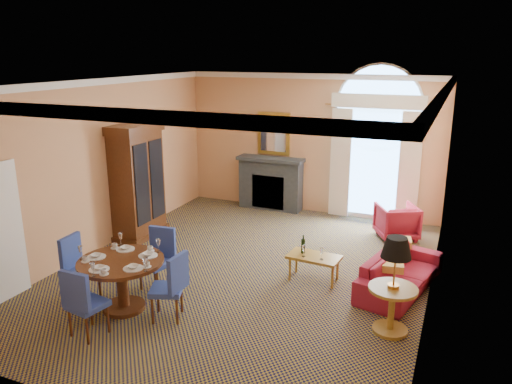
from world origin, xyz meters
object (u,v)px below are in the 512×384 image
at_px(coffee_table, 313,257).
at_px(armchair, 397,221).
at_px(armoire, 137,183).
at_px(dining_table, 122,272).
at_px(sofa, 400,272).
at_px(side_table, 394,274).

bearing_deg(coffee_table, armchair, 73.02).
height_order(armoire, armchair, armoire).
bearing_deg(dining_table, armchair, 54.17).
height_order(armoire, coffee_table, armoire).
distance_m(dining_table, armchair, 5.63).
distance_m(sofa, side_table, 1.45).
xyz_separation_m(armoire, coffee_table, (3.90, -0.64, -0.71)).
relative_size(armoire, sofa, 1.18).
xyz_separation_m(armchair, side_table, (0.42, -3.66, 0.50)).
distance_m(armchair, coffee_table, 2.73).
xyz_separation_m(armoire, side_table, (5.32, -1.76, -0.26)).
relative_size(sofa, coffee_table, 2.21).
distance_m(dining_table, side_table, 3.83).
distance_m(armoire, coffee_table, 4.01).
bearing_deg(armoire, side_table, -18.32).
bearing_deg(side_table, dining_table, -166.37).
relative_size(armoire, coffee_table, 2.60).
bearing_deg(armoire, sofa, -4.60).
relative_size(dining_table, sofa, 0.63).
relative_size(sofa, armchair, 2.54).
xyz_separation_m(coffee_table, side_table, (1.42, -1.12, 0.45)).
relative_size(armoire, side_table, 1.73).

